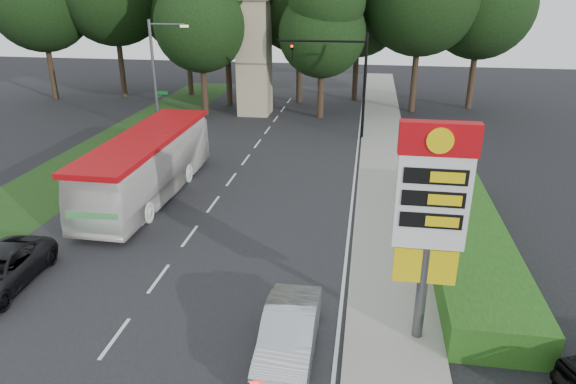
% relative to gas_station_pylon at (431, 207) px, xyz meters
% --- Properties ---
extents(ground, '(120.00, 120.00, 0.00)m').
position_rel_gas_station_pylon_xyz_m(ground, '(-9.20, -1.99, -4.45)').
color(ground, black).
rests_on(ground, ground).
extents(road_surface, '(14.00, 80.00, 0.02)m').
position_rel_gas_station_pylon_xyz_m(road_surface, '(-9.20, 10.01, -4.44)').
color(road_surface, black).
rests_on(road_surface, ground).
extents(sidewalk_right, '(3.00, 80.00, 0.12)m').
position_rel_gas_station_pylon_xyz_m(sidewalk_right, '(-0.70, 10.01, -4.39)').
color(sidewalk_right, gray).
rests_on(sidewalk_right, ground).
extents(grass_verge_left, '(5.00, 50.00, 0.02)m').
position_rel_gas_station_pylon_xyz_m(grass_verge_left, '(-18.70, 16.01, -4.44)').
color(grass_verge_left, '#193814').
rests_on(grass_verge_left, ground).
extents(hedge, '(3.00, 14.00, 1.20)m').
position_rel_gas_station_pylon_xyz_m(hedge, '(2.30, 6.01, -3.85)').
color(hedge, '#1F4813').
rests_on(hedge, ground).
extents(gas_station_pylon, '(2.10, 0.45, 6.85)m').
position_rel_gas_station_pylon_xyz_m(gas_station_pylon, '(0.00, 0.00, 0.00)').
color(gas_station_pylon, '#59595E').
rests_on(gas_station_pylon, ground).
extents(traffic_signal_mast, '(6.10, 0.35, 7.20)m').
position_rel_gas_station_pylon_xyz_m(traffic_signal_mast, '(-3.52, 22.00, 0.22)').
color(traffic_signal_mast, black).
rests_on(traffic_signal_mast, ground).
extents(streetlight_signs, '(2.75, 0.98, 8.00)m').
position_rel_gas_station_pylon_xyz_m(streetlight_signs, '(-16.19, 20.01, -0.01)').
color(streetlight_signs, '#59595E').
rests_on(streetlight_signs, ground).
extents(monument, '(3.00, 3.00, 10.05)m').
position_rel_gas_station_pylon_xyz_m(monument, '(-11.20, 28.01, 0.66)').
color(monument, tan).
rests_on(monument, ground).
extents(tree_monument_left, '(7.28, 7.28, 14.30)m').
position_rel_gas_station_pylon_xyz_m(tree_monument_left, '(-15.20, 27.01, 4.23)').
color(tree_monument_left, '#2D2116').
rests_on(tree_monument_left, ground).
extents(tree_monument_right, '(6.72, 6.72, 13.20)m').
position_rel_gas_station_pylon_xyz_m(tree_monument_right, '(-5.70, 27.51, 3.56)').
color(tree_monument_right, '#2D2116').
rests_on(tree_monument_right, ground).
extents(transit_bus, '(2.82, 11.54, 3.21)m').
position_rel_gas_station_pylon_xyz_m(transit_bus, '(-12.70, 9.62, -2.84)').
color(transit_bus, white).
rests_on(transit_bus, ground).
extents(sedan_silver, '(1.56, 4.40, 1.44)m').
position_rel_gas_station_pylon_xyz_m(sedan_silver, '(-3.79, -1.32, -3.73)').
color(sedan_silver, '#A3A6AB').
rests_on(sedan_silver, ground).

